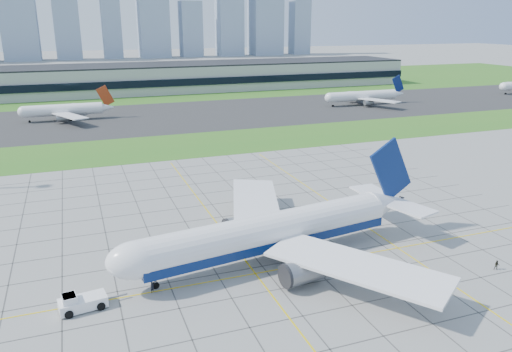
{
  "coord_description": "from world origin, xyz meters",
  "views": [
    {
      "loc": [
        -35.59,
        -71.33,
        39.91
      ],
      "look_at": [
        1.2,
        27.86,
        7.0
      ],
      "focal_mm": 35.0,
      "sensor_mm": 36.0,
      "label": 1
    }
  ],
  "objects": [
    {
      "name": "city_skyline",
      "position": [
        -8.71,
        520.0,
        59.09
      ],
      "size": [
        523.0,
        32.4,
        160.0
      ],
      "color": "#889AB2",
      "rests_on": "ground"
    },
    {
      "name": "grass_far",
      "position": [
        0.0,
        255.0,
        0.02
      ],
      "size": [
        700.0,
        145.0,
        0.04
      ],
      "primitive_type": "cube",
      "color": "#2E6D1F",
      "rests_on": "ground"
    },
    {
      "name": "ground",
      "position": [
        0.0,
        0.0,
        0.0
      ],
      "size": [
        1400.0,
        1400.0,
        0.0
      ],
      "primitive_type": "plane",
      "color": "gray",
      "rests_on": "ground"
    },
    {
      "name": "distant_jet_2",
      "position": [
        100.82,
        142.82,
        4.49
      ],
      "size": [
        42.57,
        42.66,
        14.08
      ],
      "color": "white",
      "rests_on": "ground"
    },
    {
      "name": "distant_jet_1",
      "position": [
        -38.4,
        150.97,
        4.48
      ],
      "size": [
        36.24,
        42.66,
        14.08
      ],
      "color": "white",
      "rests_on": "ground"
    },
    {
      "name": "grass_median",
      "position": [
        0.0,
        90.0,
        0.02
      ],
      "size": [
        700.0,
        35.0,
        0.04
      ],
      "primitive_type": "cube",
      "color": "#2E6D1F",
      "rests_on": "ground"
    },
    {
      "name": "pushback_tug",
      "position": [
        -37.39,
        -3.3,
        1.2
      ],
      "size": [
        9.86,
        4.2,
        2.71
      ],
      "rotation": [
        0.0,
        0.0,
        0.14
      ],
      "color": "white",
      "rests_on": "ground"
    },
    {
      "name": "crew_near",
      "position": [
        -26.9,
        -2.08,
        0.94
      ],
      "size": [
        0.81,
        0.78,
        1.88
      ],
      "primitive_type": "imported",
      "rotation": [
        0.0,
        0.0,
        0.68
      ],
      "color": "black",
      "rests_on": "ground"
    },
    {
      "name": "apron_markings",
      "position": [
        0.43,
        11.09,
        0.02
      ],
      "size": [
        120.0,
        130.0,
        0.03
      ],
      "color": "#474744",
      "rests_on": "ground"
    },
    {
      "name": "asphalt_taxiway",
      "position": [
        0.0,
        145.0,
        0.03
      ],
      "size": [
        700.0,
        75.0,
        0.04
      ],
      "primitive_type": "cube",
      "color": "#383838",
      "rests_on": "ground"
    },
    {
      "name": "crew_far",
      "position": [
        28.41,
        -14.85,
        0.85
      ],
      "size": [
        1.05,
        1.03,
        1.7
      ],
      "primitive_type": "imported",
      "rotation": [
        0.0,
        0.0,
        -0.72
      ],
      "color": "black",
      "rests_on": "ground"
    },
    {
      "name": "airliner",
      "position": [
        -5.59,
        1.91,
        5.18
      ],
      "size": [
        59.97,
        60.36,
        18.94
      ],
      "rotation": [
        0.0,
        0.0,
        0.14
      ],
      "color": "white",
      "rests_on": "ground"
    },
    {
      "name": "terminal",
      "position": [
        40.0,
        229.87,
        7.89
      ],
      "size": [
        260.0,
        43.0,
        15.8
      ],
      "color": "#B7B7B2",
      "rests_on": "ground"
    }
  ]
}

